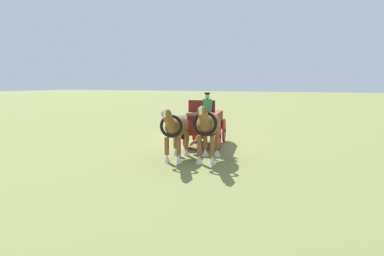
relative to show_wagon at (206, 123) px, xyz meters
name	(u,v)px	position (x,y,z in m)	size (l,w,h in m)	color
ground_plane	(206,145)	(-0.15, -0.04, -1.13)	(220.00, 220.00, 0.00)	olive
show_wagon	(206,123)	(0.00, 0.00, 0.00)	(5.79, 2.42, 2.65)	maroon
draft_horse_near	(208,126)	(3.34, 1.48, 0.28)	(3.15, 1.40, 2.28)	brown
draft_horse_off	(176,128)	(3.66, 0.21, 0.17)	(3.13, 1.34, 2.15)	brown
sponsor_banner	(180,124)	(-3.54, -3.16, -0.58)	(3.20, 0.06, 1.10)	silver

